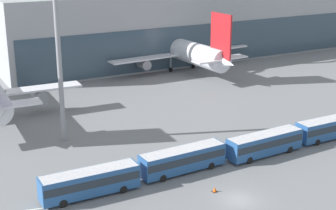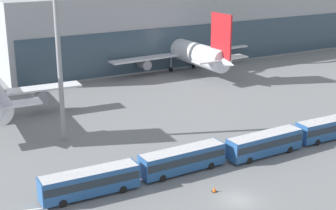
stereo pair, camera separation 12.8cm
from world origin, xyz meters
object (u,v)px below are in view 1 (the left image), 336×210
Objects in this scene: shuttle_bus_1 at (183,159)px; traffic_cone_0 at (215,189)px; shuttle_bus_2 at (265,143)px; floodlight_mast at (59,52)px; shuttle_bus_3 at (330,127)px; airliner_at_gate_far at (180,49)px; shuttle_bus_0 at (90,181)px.

traffic_cone_0 is at bearing -87.21° from shuttle_bus_1.
shuttle_bus_2 is 14.44m from traffic_cone_0.
floodlight_mast reaches higher than traffic_cone_0.
shuttle_bus_3 is at bearing -2.90° from shuttle_bus_1.
shuttle_bus_3 is at bearing 173.67° from airliner_at_gate_far.
shuttle_bus_2 is at bearing 0.24° from shuttle_bus_0.
traffic_cone_0 is (0.61, -7.03, -1.62)m from shuttle_bus_1.
floodlight_mast reaches higher than shuttle_bus_2.
shuttle_bus_0 is at bearing -98.25° from floodlight_mast.
shuttle_bus_0 is 0.50× the size of floodlight_mast.
shuttle_bus_0 is at bearing 155.34° from traffic_cone_0.
shuttle_bus_0 is 27.01m from shuttle_bus_2.
floodlight_mast reaches higher than shuttle_bus_3.
airliner_at_gate_far reaches higher than shuttle_bus_3.
shuttle_bus_2 is (13.50, -0.74, 0.00)m from shuttle_bus_1.
shuttle_bus_2 is at bearing -5.32° from shuttle_bus_1.
floodlight_mast is (-37.66, 19.41, 12.23)m from shuttle_bus_3.
floodlight_mast is at bearing 82.39° from shuttle_bus_0.
shuttle_bus_1 is at bearing -60.81° from floodlight_mast.
traffic_cone_0 is (-28.40, -58.41, -4.72)m from airliner_at_gate_far.
floodlight_mast is at bearing 113.35° from traffic_cone_0.
airliner_at_gate_far is at bearing 58.36° from shuttle_bus_1.
shuttle_bus_0 is 0.99× the size of shuttle_bus_2.
shuttle_bus_2 is 18.09× the size of traffic_cone_0.
airliner_at_gate_far is at bearing 71.00° from shuttle_bus_2.
shuttle_bus_0 is 17.98× the size of traffic_cone_0.
shuttle_bus_3 is at bearing -27.27° from floodlight_mast.
traffic_cone_0 is (-26.39, -6.70, -1.62)m from shuttle_bus_3.
shuttle_bus_3 is at bearing 14.24° from traffic_cone_0.
shuttle_bus_1 is 18.07× the size of traffic_cone_0.
shuttle_bus_0 is 13.51m from shuttle_bus_1.
airliner_at_gate_far is at bearing 39.15° from floodlight_mast.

